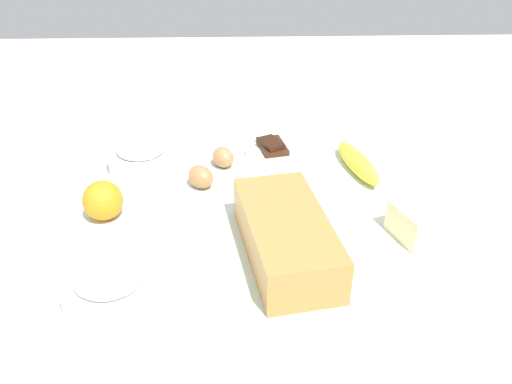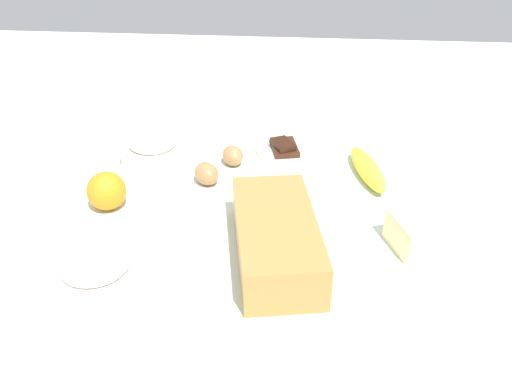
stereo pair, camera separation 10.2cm
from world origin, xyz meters
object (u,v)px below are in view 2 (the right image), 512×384
(banana, at_px, (367,169))
(orange_fruit, at_px, (107,191))
(egg_beside_bowl, at_px, (207,174))
(loaf_pan, at_px, (276,237))
(butter_block, at_px, (413,234))
(egg_near_butter, at_px, (233,156))
(sugar_bowl, at_px, (97,273))
(flour_bowl, at_px, (154,150))
(chocolate_plate, at_px, (284,150))

(banana, bearing_deg, orange_fruit, -72.32)
(banana, relative_size, egg_beside_bowl, 3.12)
(loaf_pan, bearing_deg, butter_block, 90.73)
(loaf_pan, height_order, butter_block, loaf_pan)
(butter_block, xyz_separation_m, egg_near_butter, (-0.27, -0.35, -0.01))
(sugar_bowl, distance_m, banana, 0.60)
(flour_bowl, relative_size, chocolate_plate, 1.13)
(flour_bowl, bearing_deg, banana, 86.90)
(sugar_bowl, height_order, egg_near_butter, sugar_bowl)
(egg_near_butter, xyz_separation_m, egg_beside_bowl, (0.09, -0.04, 0.00))
(loaf_pan, distance_m, chocolate_plate, 0.38)
(egg_beside_bowl, height_order, chocolate_plate, egg_beside_bowl)
(egg_near_butter, distance_m, egg_beside_bowl, 0.10)
(flour_bowl, xyz_separation_m, egg_beside_bowl, (0.08, 0.13, -0.01))
(loaf_pan, relative_size, banana, 1.57)
(sugar_bowl, xyz_separation_m, chocolate_plate, (-0.49, 0.27, -0.02))
(flour_bowl, relative_size, banana, 0.77)
(flour_bowl, bearing_deg, egg_beside_bowl, 58.46)
(banana, height_order, orange_fruit, orange_fruit)
(banana, height_order, chocolate_plate, banana)
(banana, height_order, butter_block, butter_block)
(butter_block, height_order, egg_near_butter, butter_block)
(flour_bowl, distance_m, banana, 0.47)
(sugar_bowl, bearing_deg, chocolate_plate, 150.77)
(egg_near_butter, bearing_deg, loaf_pan, 19.58)
(flour_bowl, bearing_deg, egg_near_butter, 91.65)
(orange_fruit, xyz_separation_m, egg_beside_bowl, (-0.11, 0.18, -0.01))
(chocolate_plate, bearing_deg, flour_bowl, -77.20)
(flour_bowl, bearing_deg, loaf_pan, 42.74)
(loaf_pan, height_order, egg_beside_bowl, loaf_pan)
(sugar_bowl, bearing_deg, butter_block, 106.57)
(loaf_pan, bearing_deg, egg_near_butter, -170.65)
(egg_near_butter, height_order, chocolate_plate, egg_near_butter)
(sugar_bowl, relative_size, orange_fruit, 1.98)
(egg_near_butter, height_order, egg_beside_bowl, egg_beside_bowl)
(flour_bowl, distance_m, butter_block, 0.59)
(butter_block, distance_m, egg_near_butter, 0.44)
(flour_bowl, height_order, egg_beside_bowl, flour_bowl)
(egg_near_butter, bearing_deg, egg_beside_bowl, -27.10)
(sugar_bowl, height_order, egg_beside_bowl, sugar_bowl)
(sugar_bowl, bearing_deg, loaf_pan, 111.13)
(flour_bowl, xyz_separation_m, butter_block, (0.27, 0.53, -0.00))
(flour_bowl, xyz_separation_m, chocolate_plate, (-0.07, 0.29, -0.02))
(banana, distance_m, orange_fruit, 0.54)
(banana, relative_size, egg_near_butter, 3.32)
(sugar_bowl, bearing_deg, egg_beside_bowl, 161.16)
(orange_fruit, bearing_deg, egg_near_butter, 131.38)
(orange_fruit, height_order, egg_near_butter, orange_fruit)
(loaf_pan, xyz_separation_m, sugar_bowl, (0.11, -0.27, -0.01))
(orange_fruit, distance_m, egg_beside_bowl, 0.21)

